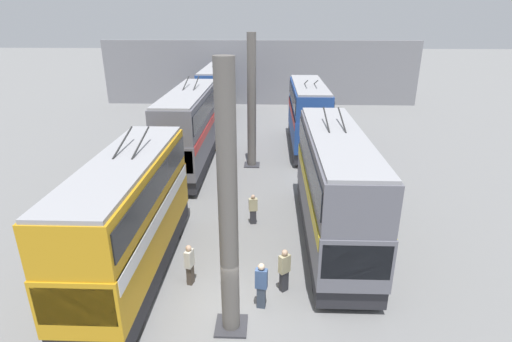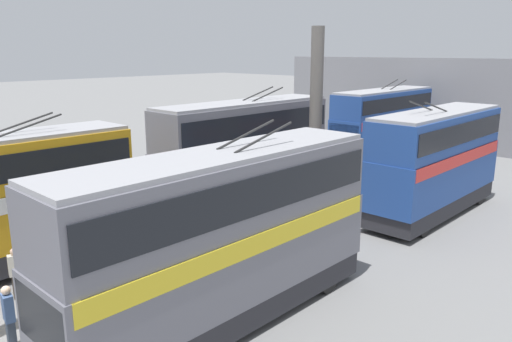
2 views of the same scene
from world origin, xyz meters
name	(u,v)px [view 1 (image 1 of 2)]	position (x,y,z in m)	size (l,w,h in m)	color
ground_plane	(233,310)	(0.00, 0.00, 0.00)	(240.00, 240.00, 0.00)	slate
depot_back_wall	(260,73)	(35.39, 0.00, 3.59)	(0.50, 36.00, 7.19)	gray
support_column_near	(228,213)	(-0.81, 0.00, 4.29)	(1.06, 1.06, 8.82)	#605B56
support_column_far	(252,105)	(14.70, 0.00, 4.29)	(1.06, 1.06, 8.82)	#605B56
bus_left_near	(335,182)	(5.01, -4.11, 2.88)	(10.46, 2.54, 5.71)	black
bus_left_far	(308,112)	(18.74, -4.11, 2.86)	(9.41, 2.54, 5.65)	black
bus_right_near	(129,212)	(2.00, 4.11, 2.80)	(9.40, 2.54, 5.54)	black
bus_right_mid	(190,125)	(14.21, 4.11, 2.97)	(10.63, 2.54, 5.86)	black
bus_right_far	(217,90)	(28.29, 4.11, 2.88)	(10.06, 2.54, 5.68)	black
person_by_left_row	(284,269)	(1.18, -1.82, 0.95)	(0.45, 0.48, 1.78)	#2D2D33
person_aisle_foreground	(261,284)	(0.22, -0.98, 0.97)	(0.30, 0.45, 1.82)	#384251
person_aisle_midway	(253,209)	(6.38, -0.43, 0.83)	(0.31, 0.45, 1.58)	#2D2D33
person_by_right_row	(190,264)	(1.48, 1.80, 0.90)	(0.47, 0.34, 1.71)	#473D33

